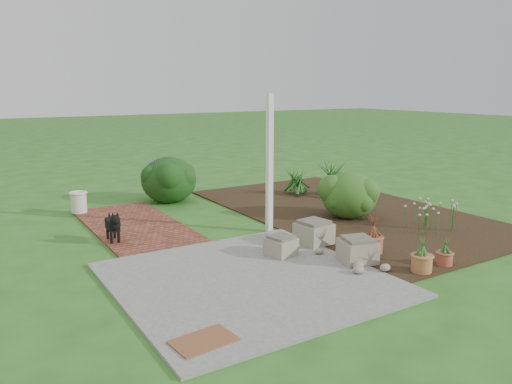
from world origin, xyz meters
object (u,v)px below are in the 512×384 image
stone_trough_near (357,251)px  evergreen_shrub (349,194)px  black_dog (113,224)px  cream_ceramic_urn (79,202)px

stone_trough_near → evergreen_shrub: bearing=50.7°
black_dog → stone_trough_near: bearing=-42.8°
black_dog → evergreen_shrub: bearing=-7.3°
cream_ceramic_urn → evergreen_shrub: bearing=-35.1°
evergreen_shrub → black_dog: bearing=169.7°
stone_trough_near → black_dog: (-2.82, 2.91, 0.14)m
black_dog → cream_ceramic_urn: size_ratio=1.38×
black_dog → evergreen_shrub: size_ratio=0.52×
cream_ceramic_urn → black_dog: bearing=-89.0°
black_dog → evergreen_shrub: (4.53, -0.83, 0.16)m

